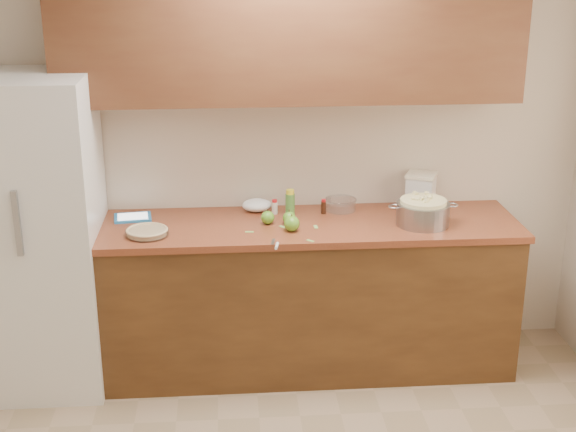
{
  "coord_description": "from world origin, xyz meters",
  "views": [
    {
      "loc": [
        -0.37,
        -2.87,
        2.48
      ],
      "look_at": [
        -0.03,
        1.43,
        0.98
      ],
      "focal_mm": 50.0,
      "sensor_mm": 36.0,
      "label": 1
    }
  ],
  "objects": [
    {
      "name": "counter_run",
      "position": [
        0.0,
        1.48,
        0.46
      ],
      "size": [
        2.64,
        0.68,
        0.92
      ],
      "color": "#593619",
      "rests_on": "ground"
    },
    {
      "name": "pie",
      "position": [
        -0.81,
        1.34,
        0.94
      ],
      "size": [
        0.24,
        0.24,
        0.04
      ],
      "rotation": [
        0.0,
        0.0,
        -0.07
      ],
      "color": "silver",
      "rests_on": "counter_run"
    },
    {
      "name": "apple_front",
      "position": [
        -0.01,
        1.34,
        0.96
      ],
      "size": [
        0.09,
        0.09,
        0.1
      ],
      "color": "#579524",
      "rests_on": "counter_run"
    },
    {
      "name": "colander",
      "position": [
        0.75,
        1.39,
        0.99
      ],
      "size": [
        0.4,
        0.3,
        0.15
      ],
      "rotation": [
        0.0,
        0.0,
        0.31
      ],
      "color": "gray",
      "rests_on": "counter_run"
    },
    {
      "name": "room_shell",
      "position": [
        0.0,
        0.0,
        1.3
      ],
      "size": [
        3.6,
        3.6,
        3.6
      ],
      "color": "tan",
      "rests_on": "ground"
    },
    {
      "name": "mixing_bowl",
      "position": [
        0.32,
        1.68,
        0.96
      ],
      "size": [
        0.19,
        0.19,
        0.07
      ],
      "rotation": [
        0.0,
        0.0,
        -0.37
      ],
      "color": "silver",
      "rests_on": "counter_run"
    },
    {
      "name": "peel_c",
      "position": [
        0.08,
        1.18,
        0.92
      ],
      "size": [
        0.05,
        0.04,
        0.0
      ],
      "primitive_type": "cube",
      "rotation": [
        0.0,
        0.0,
        -0.76
      ],
      "color": "#92C660",
      "rests_on": "counter_run"
    },
    {
      "name": "apple_left",
      "position": [
        -0.14,
        1.47,
        0.96
      ],
      "size": [
        0.08,
        0.08,
        0.09
      ],
      "color": "#579524",
      "rests_on": "counter_run"
    },
    {
      "name": "paper_towel",
      "position": [
        -0.19,
        1.7,
        0.96
      ],
      "size": [
        0.2,
        0.17,
        0.07
      ],
      "primitive_type": "ellipsoid",
      "rotation": [
        0.0,
        0.0,
        -0.13
      ],
      "color": "white",
      "rests_on": "counter_run"
    },
    {
      "name": "upper_cabinets",
      "position": [
        0.0,
        1.63,
        1.95
      ],
      "size": [
        2.6,
        0.34,
        0.7
      ],
      "primitive_type": "cube",
      "color": "#57321A",
      "rests_on": "room_shell"
    },
    {
      "name": "vanilla_bottle",
      "position": [
        0.2,
        1.63,
        0.96
      ],
      "size": [
        0.03,
        0.03,
        0.09
      ],
      "rotation": [
        0.0,
        0.0,
        -0.11
      ],
      "color": "black",
      "rests_on": "counter_run"
    },
    {
      "name": "peel_b",
      "position": [
        0.13,
        1.39,
        0.92
      ],
      "size": [
        0.02,
        0.05,
        0.0
      ],
      "primitive_type": "cube",
      "rotation": [
        0.0,
        0.0,
        -1.51
      ],
      "color": "#92C660",
      "rests_on": "counter_run"
    },
    {
      "name": "tablet",
      "position": [
        -0.92,
        1.62,
        0.93
      ],
      "size": [
        0.23,
        0.19,
        0.02
      ],
      "rotation": [
        0.0,
        0.0,
        0.12
      ],
      "color": "#277BBD",
      "rests_on": "counter_run"
    },
    {
      "name": "flour_canister",
      "position": [
        0.81,
        1.7,
        1.03
      ],
      "size": [
        0.23,
        0.23,
        0.21
      ],
      "rotation": [
        0.0,
        0.0,
        -0.42
      ],
      "color": "silver",
      "rests_on": "counter_run"
    },
    {
      "name": "fridge",
      "position": [
        -1.44,
        1.44,
        0.9
      ],
      "size": [
        0.7,
        0.7,
        1.8
      ],
      "primitive_type": "cube",
      "color": "silver",
      "rests_on": "ground"
    },
    {
      "name": "lemon_bottle",
      "position": [
        0.0,
        1.63,
        0.99
      ],
      "size": [
        0.06,
        0.06,
        0.15
      ],
      "rotation": [
        0.0,
        0.0,
        -0.18
      ],
      "color": "#4C8C38",
      "rests_on": "counter_run"
    },
    {
      "name": "peel_d",
      "position": [
        -0.25,
        1.34,
        0.92
      ],
      "size": [
        0.05,
        0.02,
        0.0
      ],
      "primitive_type": "cube",
      "rotation": [
        0.0,
        0.0,
        -0.13
      ],
      "color": "#92C660",
      "rests_on": "counter_run"
    },
    {
      "name": "apple_center",
      "position": [
        -0.02,
        1.45,
        0.96
      ],
      "size": [
        0.07,
        0.07,
        0.09
      ],
      "color": "#579524",
      "rests_on": "counter_run"
    },
    {
      "name": "peel_a",
      "position": [
        -0.06,
        1.41,
        0.92
      ],
      "size": [
        0.04,
        0.05,
        0.0
      ],
      "primitive_type": "cube",
      "rotation": [
        0.0,
        0.0,
        -0.96
      ],
      "color": "#92C660",
      "rests_on": "counter_run"
    },
    {
      "name": "cinnamon_shaker",
      "position": [
        -0.09,
        1.64,
        0.96
      ],
      "size": [
        0.04,
        0.04,
        0.09
      ],
      "rotation": [
        0.0,
        0.0,
        -0.09
      ],
      "color": "beige",
      "rests_on": "counter_run"
    },
    {
      "name": "paring_knife",
      "position": [
        -0.11,
        1.11,
        0.93
      ],
      "size": [
        0.05,
        0.17,
        0.02
      ],
      "rotation": [
        0.0,
        0.0,
        -0.18
      ],
      "color": "gray",
      "rests_on": "counter_run"
    }
  ]
}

